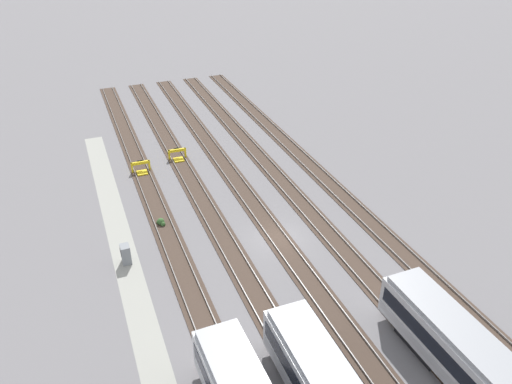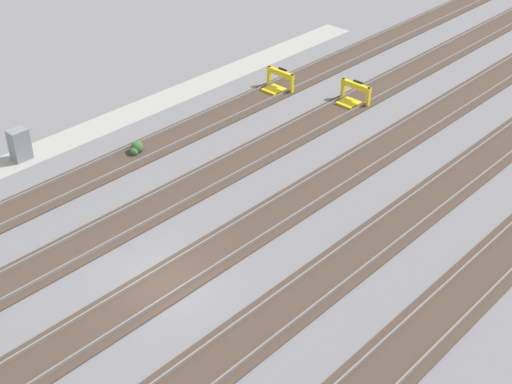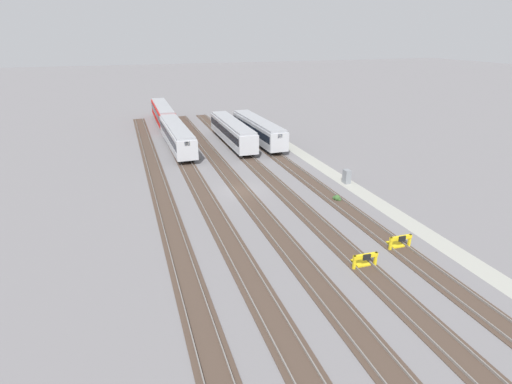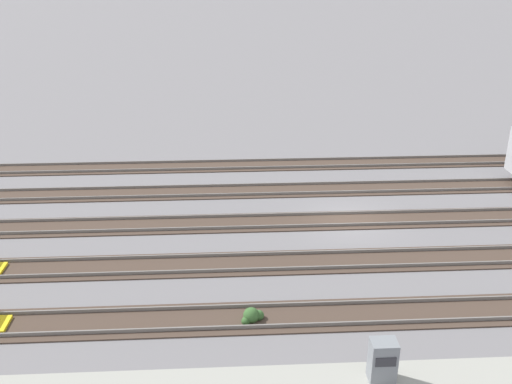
# 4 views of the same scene
# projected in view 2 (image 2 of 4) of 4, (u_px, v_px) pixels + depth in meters

# --- Properties ---
(ground_plane) EXTENTS (400.00, 400.00, 0.00)m
(ground_plane) POSITION_uv_depth(u_px,v_px,m) (166.00, 283.00, 27.19)
(ground_plane) COLOR slate
(rail_track_nearest) EXTENTS (90.00, 2.23, 0.21)m
(rail_track_nearest) POSITION_uv_depth(u_px,v_px,m) (41.00, 198.00, 32.11)
(rail_track_nearest) COLOR #47382D
(rail_track_nearest) RESTS_ON ground
(rail_track_near_inner) EXTENTS (90.00, 2.24, 0.21)m
(rail_track_near_inner) POSITION_uv_depth(u_px,v_px,m) (98.00, 237.00, 29.64)
(rail_track_near_inner) COLOR #47382D
(rail_track_near_inner) RESTS_ON ground
(rail_track_middle) EXTENTS (90.00, 2.24, 0.21)m
(rail_track_middle) POSITION_uv_depth(u_px,v_px,m) (166.00, 283.00, 27.16)
(rail_track_middle) COLOR #47382D
(rail_track_middle) RESTS_ON ground
(rail_track_far_inner) EXTENTS (90.00, 2.23, 0.21)m
(rail_track_far_inner) POSITION_uv_depth(u_px,v_px,m) (248.00, 337.00, 24.69)
(rail_track_far_inner) COLOR #47382D
(rail_track_far_inner) RESTS_ON ground
(bumper_stop_nearest_track) EXTENTS (1.35, 2.00, 1.22)m
(bumper_stop_nearest_track) POSITION_uv_depth(u_px,v_px,m) (278.00, 82.00, 41.73)
(bumper_stop_nearest_track) COLOR yellow
(bumper_stop_nearest_track) RESTS_ON ground
(bumper_stop_near_inner_track) EXTENTS (1.36, 2.00, 1.22)m
(bumper_stop_near_inner_track) POSITION_uv_depth(u_px,v_px,m) (353.00, 95.00, 40.22)
(bumper_stop_near_inner_track) COLOR yellow
(bumper_stop_near_inner_track) RESTS_ON ground
(electrical_cabinet) EXTENTS (0.90, 0.73, 1.60)m
(electrical_cabinet) POSITION_uv_depth(u_px,v_px,m) (20.00, 145.00, 34.75)
(electrical_cabinet) COLOR gray
(electrical_cabinet) RESTS_ON ground
(weed_clump) EXTENTS (0.92, 0.70, 0.64)m
(weed_clump) POSITION_uv_depth(u_px,v_px,m) (137.00, 148.00, 35.58)
(weed_clump) COLOR #38602D
(weed_clump) RESTS_ON ground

